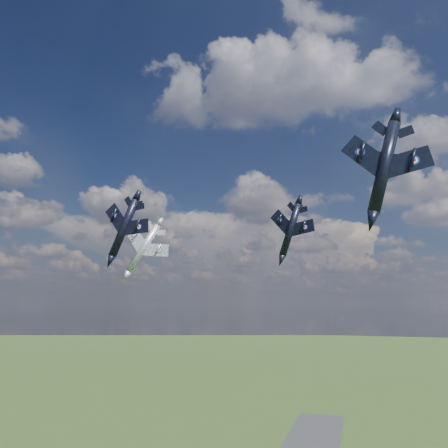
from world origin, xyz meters
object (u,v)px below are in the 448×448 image
(jet_lead_navy, at_px, (124,227))
(jet_high_navy, at_px, (290,229))
(jet_left_silver, at_px, (143,248))
(jet_right_navy, at_px, (384,167))

(jet_lead_navy, xyz_separation_m, jet_high_navy, (22.83, 28.48, 3.16))
(jet_lead_navy, xyz_separation_m, jet_left_silver, (-5.41, 17.07, -1.12))
(jet_high_navy, distance_m, jet_left_silver, 30.76)
(jet_right_navy, distance_m, jet_high_navy, 41.92)
(jet_right_navy, xyz_separation_m, jet_high_navy, (-16.87, 38.37, -0.25))
(jet_lead_navy, xyz_separation_m, jet_right_navy, (39.70, -9.90, 3.41))
(jet_right_navy, bearing_deg, jet_left_silver, 149.66)
(jet_right_navy, height_order, jet_left_silver, jet_right_navy)
(jet_lead_navy, distance_m, jet_right_navy, 41.06)
(jet_lead_navy, relative_size, jet_left_silver, 0.91)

